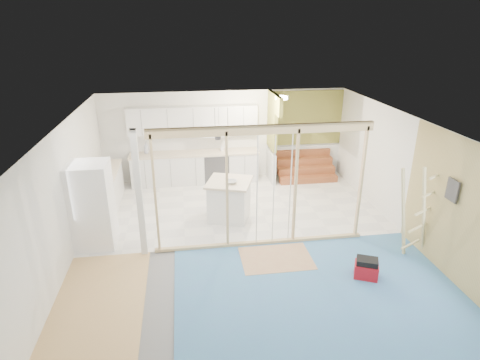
{
  "coord_description": "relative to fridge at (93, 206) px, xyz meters",
  "views": [
    {
      "loc": [
        -1.21,
        -7.25,
        4.42
      ],
      "look_at": [
        -0.05,
        0.6,
        1.26
      ],
      "focal_mm": 30.0,
      "sensor_mm": 36.0,
      "label": 1
    }
  ],
  "objects": [
    {
      "name": "room",
      "position": [
        3.1,
        -0.48,
        0.39
      ],
      "size": [
        7.01,
        8.01,
        2.61
      ],
      "color": "slate",
      "rests_on": "ground"
    },
    {
      "name": "floor_overlays",
      "position": [
        3.17,
        -0.42,
        -0.9
      ],
      "size": [
        7.0,
        8.0,
        0.03
      ],
      "color": "silver",
      "rests_on": "room"
    },
    {
      "name": "stud_frame",
      "position": [
        2.83,
        -0.48,
        0.69
      ],
      "size": [
        4.66,
        0.14,
        2.6
      ],
      "color": "tan",
      "rests_on": "room"
    },
    {
      "name": "base_cabinets",
      "position": [
        1.49,
        2.88,
        -0.45
      ],
      "size": [
        4.45,
        2.24,
        0.93
      ],
      "color": "silver",
      "rests_on": "room"
    },
    {
      "name": "upper_cabinets",
      "position": [
        2.26,
        3.33,
        0.91
      ],
      "size": [
        3.6,
        0.41,
        0.85
      ],
      "color": "silver",
      "rests_on": "room"
    },
    {
      "name": "green_partition",
      "position": [
        5.14,
        3.17,
        0.03
      ],
      "size": [
        2.25,
        1.51,
        2.6
      ],
      "color": "olive",
      "rests_on": "room"
    },
    {
      "name": "pot_rack",
      "position": [
        2.79,
        1.41,
        1.08
      ],
      "size": [
        0.52,
        0.52,
        0.72
      ],
      "color": "black",
      "rests_on": "room"
    },
    {
      "name": "sheathing_panel",
      "position": [
        6.58,
        -2.48,
        0.39
      ],
      "size": [
        0.02,
        4.0,
        2.6
      ],
      "primitive_type": "cube",
      "color": "tan",
      "rests_on": "room"
    },
    {
      "name": "electrical_panel",
      "position": [
        6.53,
        -1.88,
        0.74
      ],
      "size": [
        0.04,
        0.3,
        0.4
      ],
      "primitive_type": "cube",
      "color": "#3D3E43",
      "rests_on": "room"
    },
    {
      "name": "ceiling_light",
      "position": [
        4.5,
        2.52,
        1.63
      ],
      "size": [
        0.32,
        0.32,
        0.08
      ],
      "primitive_type": "cylinder",
      "color": "#FFEABF",
      "rests_on": "room"
    },
    {
      "name": "fridge",
      "position": [
        0.0,
        0.0,
        0.0
      ],
      "size": [
        0.8,
        0.77,
        1.82
      ],
      "rotation": [
        0.0,
        0.0,
        -0.01
      ],
      "color": "white",
      "rests_on": "room"
    },
    {
      "name": "island",
      "position": [
        2.89,
        0.82,
        -0.44
      ],
      "size": [
        1.24,
        1.24,
        0.96
      ],
      "rotation": [
        0.0,
        0.0,
        -0.33
      ],
      "color": "white",
      "rests_on": "room"
    },
    {
      "name": "bowl",
      "position": [
        2.94,
        0.7,
        0.08
      ],
      "size": [
        0.29,
        0.29,
        0.06
      ],
      "primitive_type": "imported",
      "rotation": [
        0.0,
        0.0,
        0.15
      ],
      "color": "beige",
      "rests_on": "island"
    },
    {
      "name": "soap_bottle_a",
      "position": [
        0.85,
        3.33,
        0.19
      ],
      "size": [
        0.14,
        0.14,
        0.34
      ],
      "primitive_type": "imported",
      "rotation": [
        0.0,
        0.0,
        0.08
      ],
      "color": "#AFB4C4",
      "rests_on": "base_cabinets"
    },
    {
      "name": "soap_bottle_b",
      "position": [
        2.98,
        3.26,
        0.11
      ],
      "size": [
        0.1,
        0.1,
        0.18
      ],
      "primitive_type": "imported",
      "rotation": [
        0.0,
        0.0,
        0.34
      ],
      "color": "silver",
      "rests_on": "base_cabinets"
    },
    {
      "name": "toolbox",
      "position": [
        5.09,
        -1.92,
        -0.72
      ],
      "size": [
        0.51,
        0.46,
        0.4
      ],
      "rotation": [
        0.0,
        0.0,
        -0.42
      ],
      "color": "#AB0F18",
      "rests_on": "room"
    },
    {
      "name": "ladder",
      "position": [
        6.27,
        -1.35,
        0.07
      ],
      "size": [
        1.02,
        0.18,
        1.91
      ],
      "rotation": [
        0.0,
        0.0,
        0.3
      ],
      "color": "tan",
      "rests_on": "room"
    }
  ]
}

